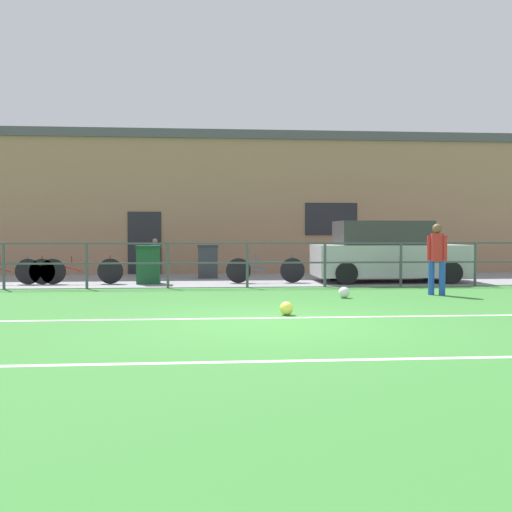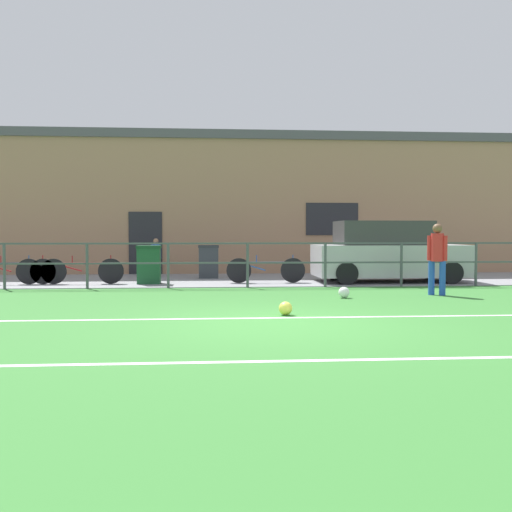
{
  "view_description": "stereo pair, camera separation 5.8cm",
  "coord_description": "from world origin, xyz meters",
  "px_view_note": "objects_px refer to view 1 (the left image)",
  "views": [
    {
      "loc": [
        -1.03,
        -8.98,
        1.38
      ],
      "look_at": [
        0.08,
        4.28,
        0.87
      ],
      "focal_mm": 41.57,
      "sensor_mm": 36.0,
      "label": 1
    },
    {
      "loc": [
        -0.97,
        -8.98,
        1.38
      ],
      "look_at": [
        0.08,
        4.28,
        0.87
      ],
      "focal_mm": 41.57,
      "sensor_mm": 36.0,
      "label": 2
    }
  ],
  "objects_px": {
    "parked_car_red": "(387,253)",
    "bicycle_parked_3": "(11,271)",
    "spectator_child": "(155,255)",
    "player_striker": "(437,255)",
    "soccer_ball_spare": "(286,308)",
    "bicycle_parked_1": "(265,270)",
    "bicycle_parked_4": "(82,271)",
    "trash_bin_1": "(148,264)",
    "trash_bin_0": "(208,261)",
    "soccer_ball_match": "(344,292)"
  },
  "relations": [
    {
      "from": "parked_car_red",
      "to": "bicycle_parked_4",
      "type": "height_order",
      "value": "parked_car_red"
    },
    {
      "from": "parked_car_red",
      "to": "bicycle_parked_4",
      "type": "distance_m",
      "value": 8.43
    },
    {
      "from": "player_striker",
      "to": "bicycle_parked_4",
      "type": "bearing_deg",
      "value": -171.77
    },
    {
      "from": "parked_car_red",
      "to": "trash_bin_0",
      "type": "height_order",
      "value": "parked_car_red"
    },
    {
      "from": "soccer_ball_spare",
      "to": "bicycle_parked_3",
      "type": "distance_m",
      "value": 9.07
    },
    {
      "from": "player_striker",
      "to": "bicycle_parked_1",
      "type": "distance_m",
      "value": 4.88
    },
    {
      "from": "bicycle_parked_4",
      "to": "player_striker",
      "type": "bearing_deg",
      "value": -21.46
    },
    {
      "from": "spectator_child",
      "to": "bicycle_parked_3",
      "type": "bearing_deg",
      "value": 41.47
    },
    {
      "from": "parked_car_red",
      "to": "spectator_child",
      "type": "bearing_deg",
      "value": 158.79
    },
    {
      "from": "spectator_child",
      "to": "trash_bin_0",
      "type": "height_order",
      "value": "spectator_child"
    },
    {
      "from": "trash_bin_0",
      "to": "trash_bin_1",
      "type": "xyz_separation_m",
      "value": [
        -1.61,
        -1.89,
        0.02
      ]
    },
    {
      "from": "soccer_ball_spare",
      "to": "parked_car_red",
      "type": "relative_size",
      "value": 0.05
    },
    {
      "from": "spectator_child",
      "to": "trash_bin_0",
      "type": "xyz_separation_m",
      "value": [
        1.66,
        -0.82,
        -0.18
      ]
    },
    {
      "from": "soccer_ball_match",
      "to": "bicycle_parked_3",
      "type": "distance_m",
      "value": 8.95
    },
    {
      "from": "soccer_ball_match",
      "to": "soccer_ball_spare",
      "type": "relative_size",
      "value": 1.04
    },
    {
      "from": "bicycle_parked_1",
      "to": "trash_bin_0",
      "type": "height_order",
      "value": "trash_bin_0"
    },
    {
      "from": "bicycle_parked_4",
      "to": "spectator_child",
      "type": "bearing_deg",
      "value": 57.43
    },
    {
      "from": "bicycle_parked_1",
      "to": "trash_bin_1",
      "type": "distance_m",
      "value": 3.18
    },
    {
      "from": "soccer_ball_spare",
      "to": "bicycle_parked_1",
      "type": "height_order",
      "value": "bicycle_parked_1"
    },
    {
      "from": "spectator_child",
      "to": "bicycle_parked_4",
      "type": "height_order",
      "value": "spectator_child"
    },
    {
      "from": "spectator_child",
      "to": "trash_bin_1",
      "type": "distance_m",
      "value": 2.71
    },
    {
      "from": "soccer_ball_match",
      "to": "soccer_ball_spare",
      "type": "xyz_separation_m",
      "value": [
        -1.58,
        -2.52,
        -0.0
      ]
    },
    {
      "from": "parked_car_red",
      "to": "bicycle_parked_3",
      "type": "height_order",
      "value": "parked_car_red"
    },
    {
      "from": "soccer_ball_match",
      "to": "trash_bin_0",
      "type": "height_order",
      "value": "trash_bin_0"
    },
    {
      "from": "soccer_ball_spare",
      "to": "trash_bin_0",
      "type": "xyz_separation_m",
      "value": [
        -1.3,
        8.18,
        0.41
      ]
    },
    {
      "from": "spectator_child",
      "to": "bicycle_parked_4",
      "type": "distance_m",
      "value": 3.22
    },
    {
      "from": "bicycle_parked_3",
      "to": "parked_car_red",
      "type": "bearing_deg",
      "value": 0.56
    },
    {
      "from": "bicycle_parked_3",
      "to": "trash_bin_1",
      "type": "distance_m",
      "value": 3.62
    },
    {
      "from": "soccer_ball_match",
      "to": "bicycle_parked_1",
      "type": "height_order",
      "value": "bicycle_parked_1"
    },
    {
      "from": "bicycle_parked_3",
      "to": "bicycle_parked_4",
      "type": "xyz_separation_m",
      "value": [
        1.84,
        0.0,
        -0.0
      ]
    },
    {
      "from": "soccer_ball_match",
      "to": "trash_bin_0",
      "type": "xyz_separation_m",
      "value": [
        -2.89,
        5.65,
        0.41
      ]
    },
    {
      "from": "soccer_ball_match",
      "to": "bicycle_parked_4",
      "type": "xyz_separation_m",
      "value": [
        -6.27,
        3.78,
        0.26
      ]
    },
    {
      "from": "spectator_child",
      "to": "player_striker",
      "type": "bearing_deg",
      "value": 142.6
    },
    {
      "from": "bicycle_parked_3",
      "to": "trash_bin_1",
      "type": "height_order",
      "value": "trash_bin_1"
    },
    {
      "from": "parked_car_red",
      "to": "bicycle_parked_4",
      "type": "relative_size",
      "value": 1.92
    },
    {
      "from": "bicycle_parked_1",
      "to": "trash_bin_1",
      "type": "xyz_separation_m",
      "value": [
        -3.18,
        -0.01,
        0.17
      ]
    },
    {
      "from": "soccer_ball_spare",
      "to": "bicycle_parked_3",
      "type": "bearing_deg",
      "value": 136.02
    },
    {
      "from": "spectator_child",
      "to": "bicycle_parked_3",
      "type": "xyz_separation_m",
      "value": [
        -3.56,
        -2.7,
        -0.33
      ]
    },
    {
      "from": "bicycle_parked_1",
      "to": "bicycle_parked_3",
      "type": "xyz_separation_m",
      "value": [
        -6.8,
        -0.0,
        0.0
      ]
    },
    {
      "from": "player_striker",
      "to": "trash_bin_1",
      "type": "distance_m",
      "value": 7.49
    },
    {
      "from": "parked_car_red",
      "to": "bicycle_parked_3",
      "type": "relative_size",
      "value": 1.83
    },
    {
      "from": "trash_bin_1",
      "to": "trash_bin_0",
      "type": "bearing_deg",
      "value": 49.63
    },
    {
      "from": "player_striker",
      "to": "soccer_ball_spare",
      "type": "xyz_separation_m",
      "value": [
        -3.8,
        -2.96,
        -0.79
      ]
    },
    {
      "from": "trash_bin_0",
      "to": "parked_car_red",
      "type": "bearing_deg",
      "value": -19.46
    },
    {
      "from": "soccer_ball_match",
      "to": "bicycle_parked_1",
      "type": "xyz_separation_m",
      "value": [
        -1.31,
        3.78,
        0.26
      ]
    },
    {
      "from": "soccer_ball_spare",
      "to": "parked_car_red",
      "type": "height_order",
      "value": "parked_car_red"
    },
    {
      "from": "bicycle_parked_1",
      "to": "trash_bin_1",
      "type": "bearing_deg",
      "value": -179.79
    },
    {
      "from": "parked_car_red",
      "to": "bicycle_parked_1",
      "type": "distance_m",
      "value": 3.49
    },
    {
      "from": "bicycle_parked_1",
      "to": "bicycle_parked_4",
      "type": "height_order",
      "value": "bicycle_parked_4"
    },
    {
      "from": "bicycle_parked_1",
      "to": "bicycle_parked_3",
      "type": "distance_m",
      "value": 6.8
    }
  ]
}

